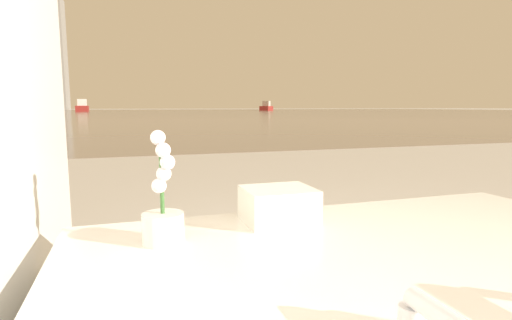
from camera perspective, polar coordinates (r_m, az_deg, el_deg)
faucet_near at (r=0.77m, az=24.30°, el=-20.02°), size 0.04×0.19×0.08m
potted_orchid at (r=1.21m, az=-13.15°, el=-7.28°), size 0.12×0.12×0.34m
towel_stack at (r=1.41m, az=3.22°, el=-6.42°), size 0.24×0.21×0.12m
harbor_water at (r=62.33m, az=-17.38°, el=6.52°), size 180.00×110.00×0.01m
harbor_boat_1 at (r=85.39m, az=1.50°, el=7.56°), size 4.39×5.52×2.01m
harbor_boat_2 at (r=74.52m, az=-23.56°, el=6.93°), size 2.18×5.67×2.10m
skyline_tower_2 at (r=120.70m, az=-27.95°, el=13.23°), size 9.87×8.70×28.79m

